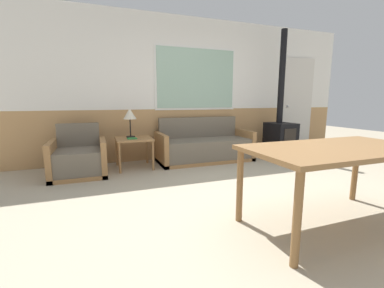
{
  "coord_description": "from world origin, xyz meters",
  "views": [
    {
      "loc": [
        -1.8,
        -2.23,
        1.14
      ],
      "look_at": [
        -0.56,
        1.07,
        0.54
      ],
      "focal_mm": 24.0,
      "sensor_mm": 36.0,
      "label": 1
    }
  ],
  "objects_px": {
    "armchair": "(79,159)",
    "dining_table": "(337,155)",
    "table_lamp": "(130,115)",
    "wood_stove": "(280,128)",
    "couch": "(204,147)",
    "side_table": "(134,142)"
  },
  "relations": [
    {
      "from": "armchair",
      "to": "table_lamp",
      "type": "height_order",
      "value": "table_lamp"
    },
    {
      "from": "table_lamp",
      "to": "side_table",
      "type": "bearing_deg",
      "value": -70.14
    },
    {
      "from": "side_table",
      "to": "table_lamp",
      "type": "xyz_separation_m",
      "value": [
        -0.04,
        0.1,
        0.45
      ]
    },
    {
      "from": "armchair",
      "to": "wood_stove",
      "type": "bearing_deg",
      "value": -10.69
    },
    {
      "from": "table_lamp",
      "to": "couch",
      "type": "bearing_deg",
      "value": -1.64
    },
    {
      "from": "dining_table",
      "to": "side_table",
      "type": "bearing_deg",
      "value": 117.59
    },
    {
      "from": "armchair",
      "to": "dining_table",
      "type": "bearing_deg",
      "value": -59.88
    },
    {
      "from": "couch",
      "to": "table_lamp",
      "type": "xyz_separation_m",
      "value": [
        -1.36,
        0.04,
        0.64
      ]
    },
    {
      "from": "couch",
      "to": "dining_table",
      "type": "height_order",
      "value": "couch"
    },
    {
      "from": "armchair",
      "to": "table_lamp",
      "type": "distance_m",
      "value": 1.07
    },
    {
      "from": "couch",
      "to": "table_lamp",
      "type": "height_order",
      "value": "table_lamp"
    },
    {
      "from": "table_lamp",
      "to": "wood_stove",
      "type": "height_order",
      "value": "wood_stove"
    },
    {
      "from": "wood_stove",
      "to": "dining_table",
      "type": "bearing_deg",
      "value": -120.35
    },
    {
      "from": "armchair",
      "to": "side_table",
      "type": "bearing_deg",
      "value": -2.05
    },
    {
      "from": "side_table",
      "to": "wood_stove",
      "type": "distance_m",
      "value": 2.94
    },
    {
      "from": "table_lamp",
      "to": "dining_table",
      "type": "xyz_separation_m",
      "value": [
        1.45,
        -2.8,
        -0.23
      ]
    },
    {
      "from": "side_table",
      "to": "table_lamp",
      "type": "height_order",
      "value": "table_lamp"
    },
    {
      "from": "table_lamp",
      "to": "wood_stove",
      "type": "distance_m",
      "value": 3.0
    },
    {
      "from": "couch",
      "to": "table_lamp",
      "type": "relative_size",
      "value": 3.6
    },
    {
      "from": "armchair",
      "to": "dining_table",
      "type": "relative_size",
      "value": 0.49
    },
    {
      "from": "side_table",
      "to": "table_lamp",
      "type": "bearing_deg",
      "value": 109.86
    },
    {
      "from": "table_lamp",
      "to": "wood_stove",
      "type": "xyz_separation_m",
      "value": [
        2.97,
        -0.19,
        -0.32
      ]
    }
  ]
}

